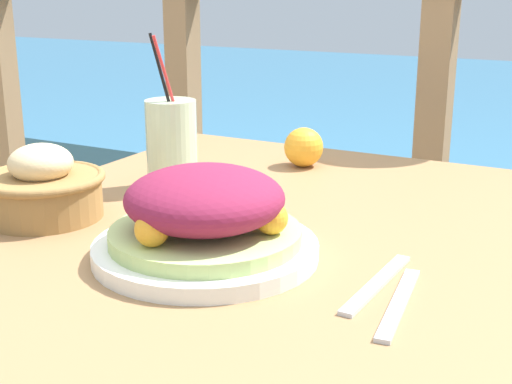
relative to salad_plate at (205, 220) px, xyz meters
name	(u,v)px	position (x,y,z in m)	size (l,w,h in m)	color
patio_table	(279,302)	(0.04, 0.12, -0.15)	(0.90, 1.00, 0.75)	#997047
railing_fence	(433,118)	(0.04, 0.92, -0.02)	(2.80, 0.08, 1.13)	#937551
salad_plate	(205,220)	(0.00, 0.00, 0.00)	(0.28, 0.28, 0.11)	white
drink_glass	(172,144)	(-0.21, 0.23, 0.02)	(0.08, 0.08, 0.25)	beige
bread_basket	(43,188)	(-0.29, 0.02, 0.00)	(0.18, 0.18, 0.11)	olive
fork	(377,284)	(0.21, 0.02, -0.05)	(0.02, 0.18, 0.00)	silver
knife	(399,303)	(0.25, -0.02, -0.05)	(0.04, 0.18, 0.00)	silver
orange_near_basket	(304,147)	(-0.08, 0.46, -0.01)	(0.07, 0.07, 0.07)	#F9A328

